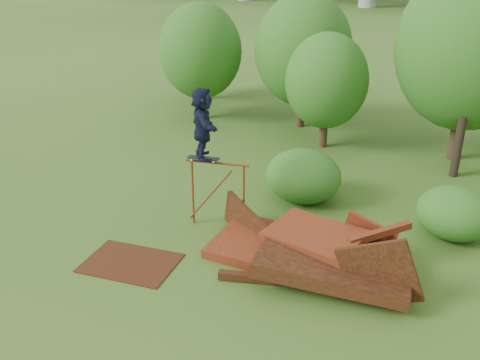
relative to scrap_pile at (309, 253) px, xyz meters
The scene contains 13 objects.
ground 2.13m from the scrap_pile, 130.96° to the right, with size 240.00×240.00×0.00m, color #2D5116.
scrap_pile is the anchor object (origin of this frame).
grind_rail 3.14m from the scrap_pile, 168.96° to the left, with size 1.65×0.58×1.87m.
skateboard 3.70m from the scrap_pile, behind, with size 0.87×0.47×0.09m.
skater 4.19m from the scrap_pile, behind, with size 1.72×0.55×1.86m, color black.
flat_plate 4.28m from the scrap_pile, 150.15° to the right, with size 2.17×1.55×0.03m, color #3C1C0C.
tree_0 12.82m from the scrap_pile, 137.13° to the left, with size 3.51×3.51×4.96m.
tree_1 11.29m from the scrap_pile, 117.06° to the left, with size 3.91×3.91×5.45m.
tree_2 8.78m from the scrap_pile, 111.62° to the left, with size 3.03×3.03×4.27m.
tree_3 9.95m from the scrap_pile, 81.75° to the left, with size 4.87×4.87×6.76m.
tree_6 15.96m from the scrap_pile, 134.14° to the left, with size 3.27×3.27×4.57m.
shrub_left 3.70m from the scrap_pile, 118.04° to the left, with size 2.26×2.09×1.57m, color #295216.
shrub_right 4.18m from the scrap_pile, 52.25° to the left, with size 1.94×1.78×1.38m, color #295216.
Camera 1 is at (5.71, -8.45, 6.98)m, focal length 40.00 mm.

